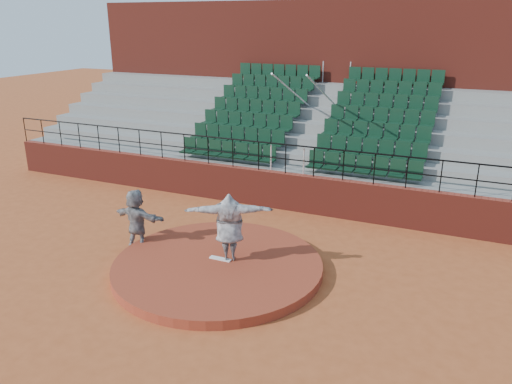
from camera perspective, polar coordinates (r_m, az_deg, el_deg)
ground at (r=13.38m, az=-4.37°, el=-8.89°), size 90.00×90.00×0.00m
pitchers_mound at (r=13.32m, az=-4.38°, el=-8.42°), size 5.50×5.50×0.25m
pitching_rubber at (r=13.38m, az=-4.09°, el=-7.62°), size 0.60×0.15×0.03m
boundary_wall at (r=17.33m, az=3.33°, el=0.12°), size 24.00×0.30×1.30m
wall_railing at (r=16.93m, az=3.42°, el=4.54°), size 24.04×0.05×1.03m
seating_deck at (r=20.43m, az=6.99°, el=5.28°), size 24.00×5.97×4.63m
press_box_facade at (r=23.83m, az=10.06°, el=12.22°), size 24.00×3.00×7.10m
pitcher at (r=13.00m, az=-3.07°, el=-4.01°), size 2.32×1.50×1.84m
fielder at (r=14.61m, az=-13.50°, el=-3.06°), size 1.68×0.61×1.79m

